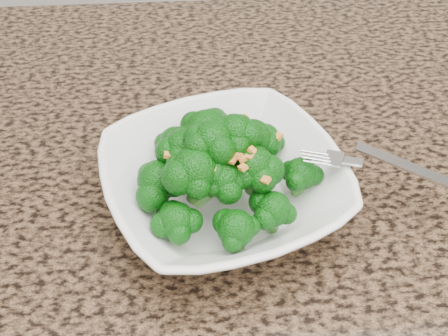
{
  "coord_description": "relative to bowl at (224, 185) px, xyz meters",
  "views": [
    {
      "loc": [
        -0.16,
        0.01,
        1.32
      ],
      "look_at": [
        -0.14,
        0.39,
        0.95
      ],
      "focal_mm": 45.0,
      "sensor_mm": 36.0,
      "label": 1
    }
  ],
  "objects": [
    {
      "name": "broccoli_pile",
      "position": [
        0.0,
        0.0,
        0.06
      ],
      "size": [
        0.2,
        0.2,
        0.07
      ],
      "primitive_type": null,
      "color": "#095209",
      "rests_on": "bowl"
    },
    {
      "name": "fork",
      "position": [
        0.12,
        -0.01,
        0.03
      ],
      "size": [
        0.16,
        0.09,
        0.01
      ],
      "primitive_type": null,
      "rotation": [
        0.0,
        0.0,
        -0.42
      ],
      "color": "silver",
      "rests_on": "bowl"
    },
    {
      "name": "garlic_topping",
      "position": [
        0.0,
        0.0,
        0.1
      ],
      "size": [
        0.12,
        0.12,
        0.01
      ],
      "primitive_type": null,
      "color": "orange",
      "rests_on": "broccoli_pile"
    },
    {
      "name": "granite_counter",
      "position": [
        0.14,
        -0.09,
        -0.04
      ],
      "size": [
        1.64,
        1.04,
        0.03
      ],
      "primitive_type": "cube",
      "color": "brown",
      "rests_on": "cabinet"
    },
    {
      "name": "bowl",
      "position": [
        0.0,
        0.0,
        0.0
      ],
      "size": [
        0.29,
        0.29,
        0.06
      ],
      "primitive_type": "imported",
      "rotation": [
        0.0,
        0.0,
        0.32
      ],
      "color": "white",
      "rests_on": "granite_counter"
    }
  ]
}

